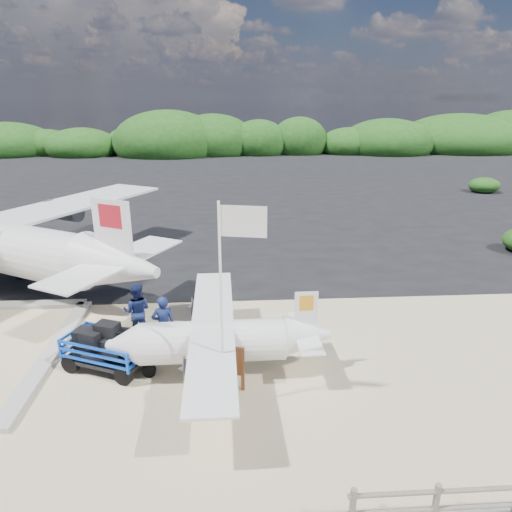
% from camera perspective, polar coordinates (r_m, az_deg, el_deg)
% --- Properties ---
extents(ground, '(160.00, 160.00, 0.00)m').
position_cam_1_polar(ground, '(13.25, -7.26, -14.84)').
color(ground, beige).
extents(asphalt_apron, '(90.00, 50.00, 0.04)m').
position_cam_1_polar(asphalt_apron, '(41.64, -4.91, 8.88)').
color(asphalt_apron, '#B2B2B2').
rests_on(asphalt_apron, ground).
extents(vegetation_band, '(124.00, 8.00, 4.40)m').
position_cam_1_polar(vegetation_band, '(66.39, -4.52, 12.72)').
color(vegetation_band, '#B2B2B2').
rests_on(vegetation_band, ground).
extents(baggage_cart, '(2.82, 2.27, 1.23)m').
position_cam_1_polar(baggage_cart, '(14.18, -17.94, -13.24)').
color(baggage_cart, blue).
rests_on(baggage_cart, ground).
extents(flagpole, '(1.13, 0.66, 5.29)m').
position_cam_1_polar(flagpole, '(12.16, -4.01, -18.25)').
color(flagpole, white).
rests_on(flagpole, ground).
extents(signboard, '(1.56, 0.54, 1.30)m').
position_cam_1_polar(signboard, '(12.85, -4.78, -15.95)').
color(signboard, '#5C321A').
rests_on(signboard, ground).
extents(crew_a, '(0.76, 0.57, 1.88)m').
position_cam_1_polar(crew_a, '(14.08, -11.48, -8.47)').
color(crew_a, navy).
rests_on(crew_a, ground).
extents(crew_b, '(0.93, 0.74, 1.86)m').
position_cam_1_polar(crew_b, '(15.17, -14.64, -6.67)').
color(crew_b, navy).
rests_on(crew_b, ground).
extents(aircraft_large, '(24.40, 24.40, 5.38)m').
position_cam_1_polar(aircraft_large, '(32.81, 11.47, 5.77)').
color(aircraft_large, '#B2B2B2').
rests_on(aircraft_large, ground).
extents(aircraft_small, '(6.50, 6.50, 2.31)m').
position_cam_1_polar(aircraft_small, '(46.90, -21.43, 8.80)').
color(aircraft_small, '#B2B2B2').
rests_on(aircraft_small, ground).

